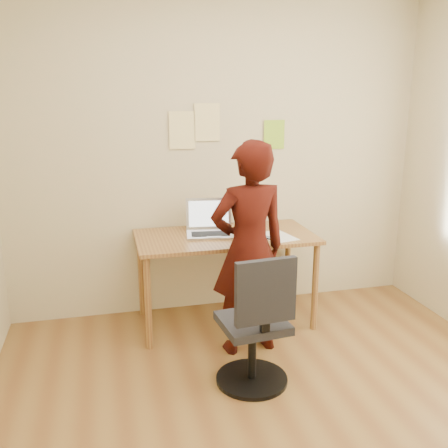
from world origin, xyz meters
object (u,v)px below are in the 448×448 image
object	(u,v)px
desk	(225,246)
phone	(269,238)
office_chair	(256,331)
person	(249,249)
laptop	(210,227)

from	to	relation	value
desk	phone	xyz separation A→B (m)	(0.30, -0.17, 0.09)
office_chair	person	world-z (taller)	person
desk	phone	size ratio (longest dim) A/B	11.52
office_chair	person	bearing A→B (deg)	73.79
desk	office_chair	bearing A→B (deg)	-92.34
office_chair	phone	bearing A→B (deg)	60.75
laptop	desk	bearing A→B (deg)	-23.09
desk	person	size ratio (longest dim) A/B	0.91
laptop	person	size ratio (longest dim) A/B	0.27
laptop	person	world-z (taller)	person
laptop	office_chair	world-z (taller)	laptop
phone	person	xyz separation A→B (m)	(-0.25, -0.30, 0.02)
desk	phone	world-z (taller)	phone
desk	laptop	xyz separation A→B (m)	(-0.11, 0.07, 0.14)
laptop	person	xyz separation A→B (m)	(0.16, -0.54, -0.03)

